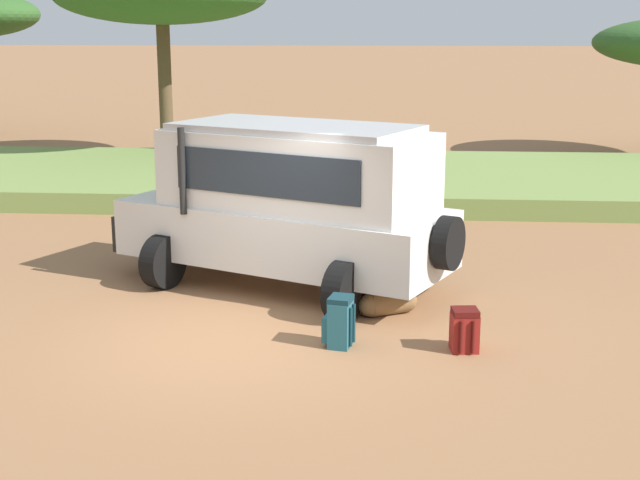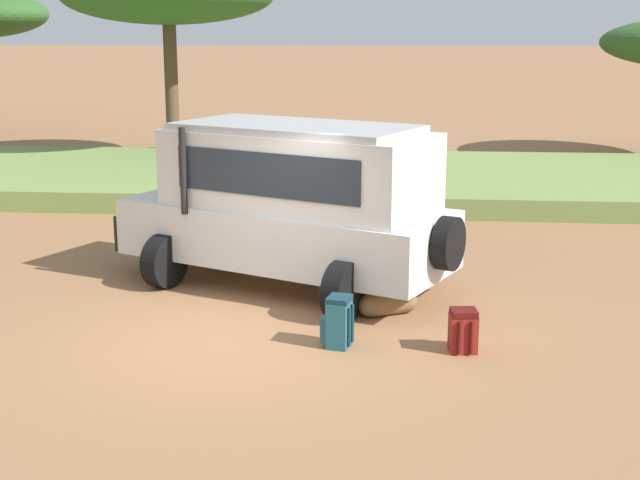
# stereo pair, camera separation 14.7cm
# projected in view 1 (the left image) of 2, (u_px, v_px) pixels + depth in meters

# --- Properties ---
(ground_plane) EXTENTS (320.00, 320.00, 0.00)m
(ground_plane) POSITION_uv_depth(u_px,v_px,m) (234.00, 340.00, 11.08)
(ground_plane) COLOR #936642
(grass_bank) EXTENTS (120.00, 7.00, 0.44)m
(grass_bank) POSITION_uv_depth(u_px,v_px,m) (310.00, 178.00, 21.44)
(grass_bank) COLOR olive
(grass_bank) RESTS_ON ground_plane
(safari_vehicle) EXTENTS (5.37, 3.88, 2.44)m
(safari_vehicle) POSITION_uv_depth(u_px,v_px,m) (290.00, 202.00, 13.06)
(safari_vehicle) COLOR silver
(safari_vehicle) RESTS_ON ground_plane
(backpack_beside_front_wheel) EXTENTS (0.35, 0.41, 0.53)m
(backpack_beside_front_wheel) POSITION_uv_depth(u_px,v_px,m) (464.00, 330.00, 10.68)
(backpack_beside_front_wheel) COLOR maroon
(backpack_beside_front_wheel) RESTS_ON ground_plane
(backpack_cluster_center) EXTENTS (0.41, 0.39, 0.64)m
(backpack_cluster_center) POSITION_uv_depth(u_px,v_px,m) (340.00, 322.00, 10.81)
(backpack_cluster_center) COLOR #235B6B
(backpack_cluster_center) RESTS_ON ground_plane
(duffel_bag_low_black_case) EXTENTS (0.80, 0.57, 0.43)m
(duffel_bag_low_black_case) POSITION_uv_depth(u_px,v_px,m) (388.00, 302.00, 12.05)
(duffel_bag_low_black_case) COLOR brown
(duffel_bag_low_black_case) RESTS_ON ground_plane
(duffel_bag_soft_canvas) EXTENTS (0.65, 0.67, 0.41)m
(duffel_bag_soft_canvas) POSITION_uv_depth(u_px,v_px,m) (359.00, 284.00, 12.93)
(duffel_bag_soft_canvas) COLOR black
(duffel_bag_soft_canvas) RESTS_ON ground_plane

